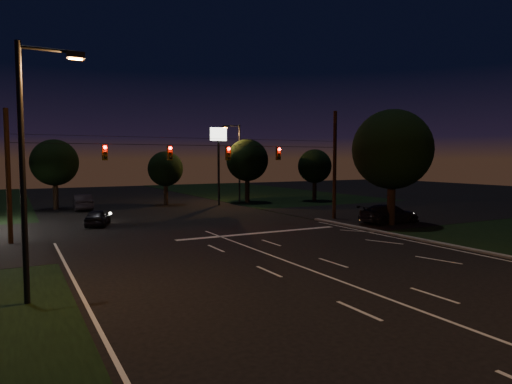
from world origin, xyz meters
TOP-DOWN VIEW (x-y plane):
  - ground at (0.00, 0.00)m, footprint 140.00×140.00m
  - cross_street_right at (20.00, 16.00)m, footprint 20.00×16.00m
  - center_line at (0.00, -6.00)m, footprint 0.14×40.00m
  - stop_bar at (3.00, 11.50)m, footprint 12.00×0.50m
  - utility_pole_right at (12.00, 15.00)m, footprint 0.30×0.30m
  - utility_pole_left at (-12.00, 15.00)m, footprint 0.28×0.28m
  - signal_span at (-0.00, 14.96)m, footprint 24.00×0.40m
  - pole_sign_right at (8.00, 30.00)m, footprint 1.80×0.30m
  - street_light_left at (-11.24, 2.00)m, footprint 2.20×0.35m
  - street_light_right_far at (11.24, 32.00)m, footprint 2.20×0.35m
  - tree_right_near at (13.53, 10.17)m, footprint 6.00×6.00m
  - tree_far_b at (-7.98, 34.13)m, footprint 4.60×4.60m
  - tree_far_c at (3.02, 33.10)m, footprint 3.80×3.80m
  - tree_far_d at (12.02, 31.13)m, footprint 4.80×4.80m
  - tree_far_e at (20.02, 29.11)m, footprint 4.00×4.00m
  - car_oncoming_a at (-6.21, 20.26)m, footprint 2.64×3.97m
  - car_oncoming_b at (-5.72, 32.11)m, footprint 1.92×4.83m
  - car_cross at (14.12, 10.80)m, footprint 5.15×2.19m

SIDE VIEW (x-z plane):
  - ground at x=0.00m, z-range 0.00..0.00m
  - cross_street_right at x=20.00m, z-range -0.01..0.01m
  - utility_pole_right at x=12.00m, z-range -4.50..4.50m
  - utility_pole_left at x=-12.00m, z-range -4.00..4.00m
  - center_line at x=0.00m, z-range 0.00..0.01m
  - stop_bar at x=3.00m, z-range 0.00..0.01m
  - car_oncoming_a at x=-6.21m, z-range 0.00..1.25m
  - car_cross at x=14.12m, z-range 0.00..1.48m
  - car_oncoming_b at x=-5.72m, z-range 0.00..1.56m
  - tree_far_c at x=3.02m, z-range 0.97..6.83m
  - tree_far_e at x=20.02m, z-range 1.03..7.20m
  - tree_far_b at x=-7.98m, z-range 1.12..8.10m
  - tree_far_d at x=12.02m, z-range 1.18..8.47m
  - street_light_left at x=-11.24m, z-range 0.74..9.74m
  - street_light_right_far at x=11.24m, z-range 0.74..9.74m
  - signal_span at x=0.00m, z-range 4.72..6.28m
  - tree_right_near at x=13.53m, z-range 1.30..10.06m
  - pole_sign_right at x=8.00m, z-range 2.04..10.44m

